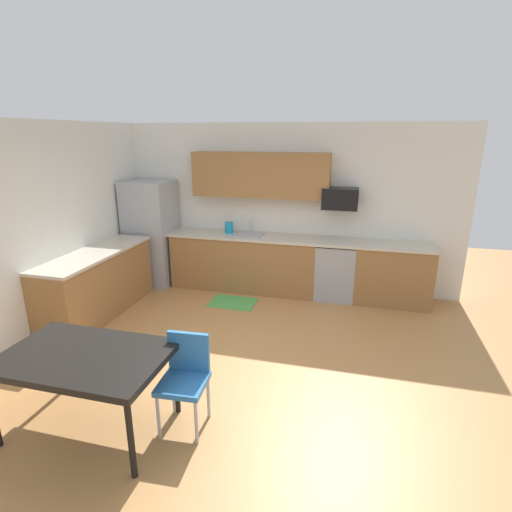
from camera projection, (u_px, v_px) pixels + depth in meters
The scene contains 18 objects.
ground_plane at pixel (234, 364), 4.58m from camera, with size 12.00×12.00×0.00m, color #B77F47.
wall_back at pixel (281, 208), 6.64m from camera, with size 5.80×0.10×2.70m, color silver.
wall_left at pixel (23, 236), 4.82m from camera, with size 0.10×5.80×2.70m, color silver.
cabinet_run_back at pixel (244, 263), 6.71m from camera, with size 2.42×0.60×0.90m, color olive.
cabinet_run_back_right at pixel (392, 275), 6.14m from camera, with size 1.13×0.60×0.90m, color olive.
cabinet_run_left at pixel (98, 285), 5.74m from camera, with size 0.60×2.00×0.90m, color olive.
countertop_back at pixel (276, 238), 6.44m from camera, with size 4.80×0.64×0.04m, color beige.
countertop_left at pixel (94, 253), 5.60m from camera, with size 0.64×2.00×0.04m, color beige.
upper_cabinets_back at pixel (260, 175), 6.34m from camera, with size 2.20×0.34×0.70m, color olive.
refrigerator at pixel (152, 233), 6.90m from camera, with size 0.76×0.70×1.77m, color #9EA0A5.
oven_range at pixel (335, 270), 6.34m from camera, with size 0.60×0.60×0.91m.
microwave at pixel (340, 198), 6.11m from camera, with size 0.54×0.36×0.32m, color black.
sink_basin at pixel (248, 238), 6.56m from camera, with size 0.48×0.40×0.14m, color #A5A8AD.
sink_faucet at pixel (251, 226), 6.68m from camera, with size 0.02×0.02×0.24m, color #B2B5BA.
dining_table at pixel (85, 360), 3.40m from camera, with size 1.40×0.90×0.75m.
chair_near_table at pixel (185, 374), 3.52m from camera, with size 0.43×0.43×0.85m.
floor_mat at pixel (233, 302), 6.24m from camera, with size 0.70×0.50×0.01m, color #4CA54C.
kettle at pixel (229, 228), 6.65m from camera, with size 0.14×0.14×0.20m, color #198CBF.
Camera 1 is at (1.25, -3.82, 2.54)m, focal length 28.03 mm.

